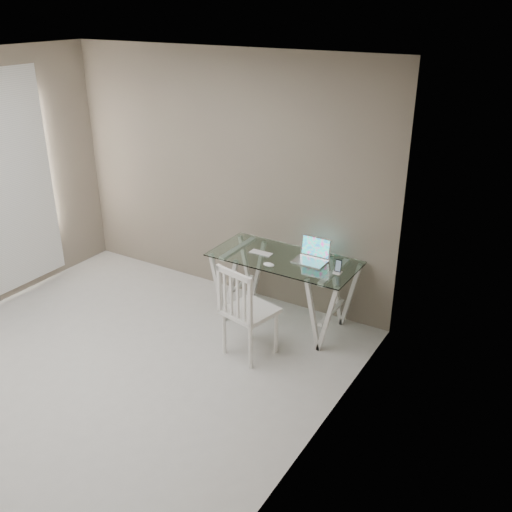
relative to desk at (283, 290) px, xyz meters
The scene contains 7 objects.
room 2.49m from the desk, 119.36° to the right, with size 4.50×4.52×2.71m.
desk is the anchor object (origin of this frame).
chair 0.76m from the desk, 90.85° to the right, with size 0.52×0.52×0.95m.
laptop 0.50m from the desk, 20.30° to the left, with size 0.32×0.26×0.23m.
keyboard 0.45m from the desk, behind, with size 0.25×0.11×0.01m, color silver.
mouse 0.46m from the desk, 97.71° to the right, with size 0.12×0.07×0.04m, color white.
phone_dock 0.72m from the desk, ahead, with size 0.07×0.07×0.14m.
Camera 1 is at (3.42, -2.76, 3.14)m, focal length 40.00 mm.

